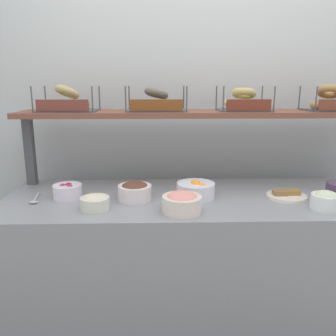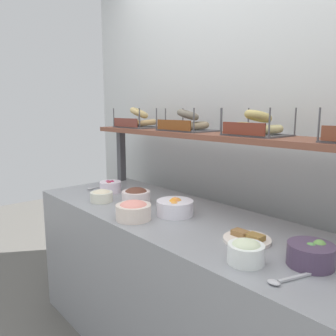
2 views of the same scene
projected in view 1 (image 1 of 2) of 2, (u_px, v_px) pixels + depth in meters
The scene contains 17 objects.
ground_plane at pixel (201, 334), 2.03m from camera, with size 8.00×8.00×0.00m, color #595651.
back_wall at pixel (195, 120), 2.28m from camera, with size 3.31×0.06×2.40m, color silver.
deli_counter at pixel (202, 269), 1.93m from camera, with size 2.11×0.70×0.85m, color gray.
shelf_riser_left at pixel (30, 151), 2.02m from camera, with size 0.05×0.05×0.40m, color #4C4C51.
upper_shelf at pixel (200, 113), 2.00m from camera, with size 2.07×0.32×0.03m, color brown.
bowl_fruit_salad at pixel (196, 189), 1.81m from camera, with size 0.20×0.20×0.10m.
bowl_chocolate_spread at pixel (135, 191), 1.77m from camera, with size 0.17×0.17×0.10m.
bowl_beet_salad at pixel (68, 191), 1.80m from camera, with size 0.15×0.15×0.08m.
bowl_scallion_spread at pixel (326, 200), 1.64m from camera, with size 0.14×0.14×0.09m.
bowl_lox_spread at pixel (182, 202), 1.60m from camera, with size 0.18×0.18×0.10m.
bowl_potato_salad at pixel (95, 202), 1.64m from camera, with size 0.14×0.14×0.08m.
serving_plate_white at pixel (286, 195), 1.82m from camera, with size 0.21×0.21×0.04m.
serving_spoon_near_plate at pixel (35, 200), 1.76m from camera, with size 0.05×0.17×0.01m.
bagel_basket_sesame at pixel (67, 103), 1.96m from camera, with size 0.33×0.26×0.15m.
bagel_basket_poppy at pixel (156, 103), 1.98m from camera, with size 0.34×0.25×0.14m.
bagel_basket_plain at pixel (243, 103), 1.99m from camera, with size 0.29×0.24×0.14m.
bagel_basket_everything at pixel (328, 102), 2.00m from camera, with size 0.28×0.25×0.16m.
Camera 1 is at (-0.24, -1.74, 1.43)m, focal length 36.99 mm.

